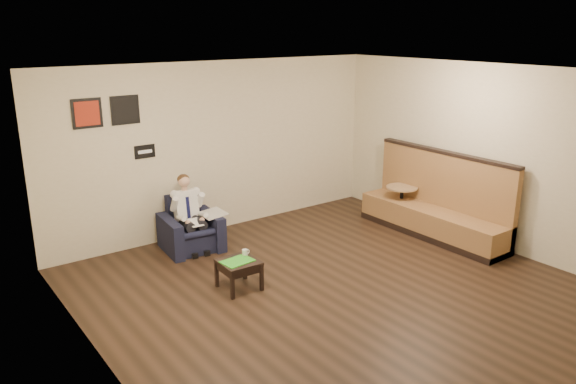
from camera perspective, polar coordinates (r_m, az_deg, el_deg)
ground at (r=7.47m, az=5.07°, el=-9.96°), size 6.00×6.00×0.00m
wall_back at (r=9.34m, az=-6.96°, el=4.54°), size 6.00×0.02×2.80m
wall_left at (r=5.54m, az=-18.66°, el=-4.78°), size 0.02×6.00×2.80m
wall_right at (r=9.18m, az=19.55°, el=3.48°), size 0.02×6.00×2.80m
ceiling at (r=6.71m, az=5.69°, el=11.95°), size 6.00×6.00×0.02m
seating_sign at (r=8.76m, az=-14.35°, el=4.00°), size 0.32×0.02×0.20m
art_print_left at (r=8.39m, az=-19.75°, el=7.52°), size 0.42×0.03×0.42m
art_print_right at (r=8.56m, az=-16.22°, el=8.00°), size 0.42×0.03×0.42m
armchair at (r=8.73m, az=-9.86°, el=-3.27°), size 0.91×0.91×0.80m
seated_man at (r=8.59m, az=-9.65°, el=-2.54°), size 0.60×0.83×1.10m
lap_papers at (r=8.53m, az=-9.42°, el=-3.07°), size 0.19×0.27×0.01m
newspaper at (r=8.73m, az=-7.64°, el=-2.18°), size 0.37×0.45×0.01m
side_table at (r=7.45m, az=-5.01°, el=-8.36°), size 0.50×0.50×0.40m
green_folder at (r=7.34m, az=-5.16°, el=-7.02°), size 0.42×0.32×0.01m
coffee_mug at (r=7.51m, az=-4.40°, el=-6.14°), size 0.07×0.07×0.08m
smartphone at (r=7.50m, az=-5.29°, el=-6.51°), size 0.13×0.09×0.01m
banquette at (r=9.39m, az=14.59°, el=-0.35°), size 0.63×2.66×1.36m
cafe_table at (r=9.93m, az=11.41°, el=-1.31°), size 0.63×0.63×0.67m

